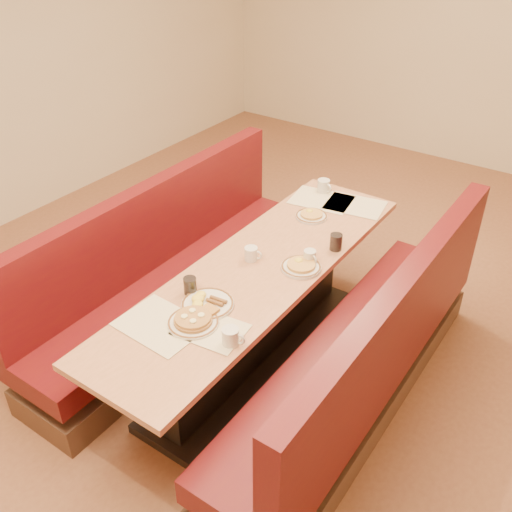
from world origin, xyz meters
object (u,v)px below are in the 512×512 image
Objects in this scene: coffee_mug_d at (324,186)px; eggs_plate at (207,303)px; soda_tumbler_near at (190,286)px; soda_tumbler_mid at (336,242)px; coffee_mug_a at (231,337)px; coffee_mug_c at (310,256)px; booth_left at (173,279)px; coffee_mug_b at (252,254)px; diner_table at (259,316)px; pancake_plate at (193,321)px; booth_right at (363,364)px.

eggs_plate is at bearing -67.35° from coffee_mug_d.
soda_tumbler_mid reaches higher than soda_tumbler_near.
coffee_mug_a is 0.86m from coffee_mug_c.
booth_left is 21.95× the size of coffee_mug_b.
soda_tumbler_mid reaches higher than diner_table.
diner_table is at bearing -111.52° from coffee_mug_c.
diner_table is 9.20× the size of pancake_plate.
coffee_mug_a is 1.16× the size of soda_tumbler_mid.
soda_tumbler_mid is at bearing 98.47° from coffee_mug_c.
pancake_plate is 2.38× the size of coffee_mug_b.
pancake_plate reaches higher than eggs_plate.
soda_tumbler_near is at bearing 133.30° from pancake_plate.
soda_tumbler_near is (-0.00, -1.53, -0.00)m from coffee_mug_d.
soda_tumbler_mid is at bearing 23.67° from booth_left.
coffee_mug_a reaches higher than coffee_mug_b.
booth_right is 0.93m from coffee_mug_b.
coffee_mug_b is 0.48m from soda_tumbler_near.
coffee_mug_c is (0.31, 0.18, -0.00)m from coffee_mug_b.
booth_left is 20.09× the size of coffee_mug_a.
diner_table is 1.00× the size of booth_left.
coffee_mug_a is at bearing -75.01° from coffee_mug_b.
booth_left reaches higher than soda_tumbler_mid.
diner_table is 0.75m from pancake_plate.
pancake_plate is (-0.72, -0.63, 0.41)m from booth_right.
booth_left is 24.71× the size of soda_tumbler_near.
booth_right is at bearing 25.40° from soda_tumbler_near.
coffee_mug_b is at bearing 177.05° from booth_right.
soda_tumbler_near is (-0.45, 0.21, 0.00)m from coffee_mug_a.
coffee_mug_b is 0.89× the size of coffee_mug_d.
soda_tumbler_mid reaches higher than pancake_plate.
soda_tumbler_near is at bearing -37.63° from booth_left.
soda_tumbler_mid is (0.45, -0.66, 0.00)m from coffee_mug_d.
diner_table is 0.73m from booth_left.
diner_table is at bearing 102.22° from coffee_mug_a.
coffee_mug_a is at bearing -90.47° from soda_tumbler_mid.
booth_right reaches higher than soda_tumbler_mid.
coffee_mug_a is at bearing -63.38° from coffee_mug_c.
soda_tumbler_mid is at bearing 76.17° from pancake_plate.
booth_left reaches higher than coffee_mug_c.
eggs_plate is 0.52m from coffee_mug_b.
coffee_mug_b is at bearing 79.39° from soda_tumbler_near.
coffee_mug_d reaches higher than coffee_mug_a.
soda_tumbler_mid reaches higher than eggs_plate.
pancake_plate reaches higher than diner_table.
booth_right reaches higher than coffee_mug_a.
soda_tumbler_mid is (0.30, 0.91, 0.04)m from eggs_plate.
coffee_mug_d reaches higher than diner_table.
booth_left is 1.19m from soda_tumbler_mid.
coffee_mug_b is (-0.06, 0.51, 0.03)m from eggs_plate.
booth_left is 0.94m from eggs_plate.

